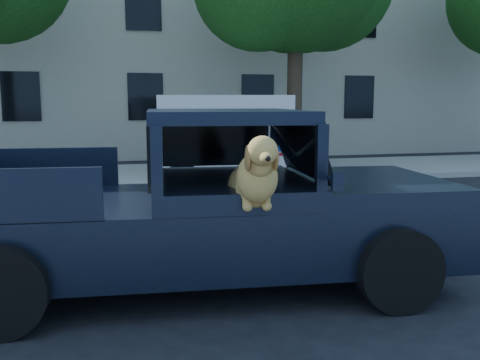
# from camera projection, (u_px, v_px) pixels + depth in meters

# --- Properties ---
(ground) EXTENTS (120.00, 120.00, 0.00)m
(ground) POSITION_uv_depth(u_px,v_px,m) (150.00, 305.00, 5.44)
(ground) COLOR black
(ground) RESTS_ON ground
(far_sidewalk) EXTENTS (60.00, 4.00, 0.15)m
(far_sidewalk) POSITION_uv_depth(u_px,v_px,m) (122.00, 176.00, 14.26)
(far_sidewalk) COLOR gray
(far_sidewalk) RESTS_ON ground
(lane_stripes) EXTENTS (21.60, 0.14, 0.01)m
(lane_stripes) POSITION_uv_depth(u_px,v_px,m) (251.00, 221.00, 9.19)
(lane_stripes) COLOR silver
(lane_stripes) RESTS_ON ground
(building_main) EXTENTS (26.00, 6.00, 9.00)m
(building_main) POSITION_uv_depth(u_px,v_px,m) (189.00, 39.00, 21.33)
(building_main) COLOR #BBB59A
(building_main) RESTS_ON ground
(pickup_truck) EXTENTS (5.65, 3.04, 1.96)m
(pickup_truck) POSITION_uv_depth(u_px,v_px,m) (193.00, 228.00, 5.91)
(pickup_truck) COLOR black
(pickup_truck) RESTS_ON ground
(mail_truck) EXTENTS (4.29, 2.69, 2.20)m
(mail_truck) POSITION_uv_depth(u_px,v_px,m) (236.00, 145.00, 13.55)
(mail_truck) COLOR silver
(mail_truck) RESTS_ON ground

